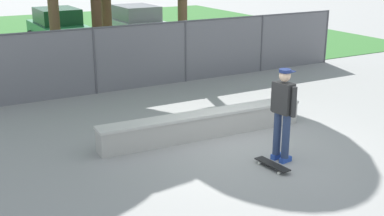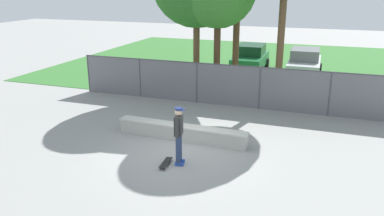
% 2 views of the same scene
% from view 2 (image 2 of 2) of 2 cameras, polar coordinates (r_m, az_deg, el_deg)
% --- Properties ---
extents(ground_plane, '(80.00, 80.00, 0.00)m').
position_cam_2_polar(ground_plane, '(12.98, -1.26, -6.73)').
color(ground_plane, gray).
extents(grass_strip, '(26.68, 20.00, 0.02)m').
position_cam_2_polar(grass_strip, '(27.85, 10.48, 6.39)').
color(grass_strip, '#336B2D').
rests_on(grass_strip, ground).
extents(concrete_ledge, '(4.85, 0.67, 0.56)m').
position_cam_2_polar(concrete_ledge, '(14.02, -1.53, -3.55)').
color(concrete_ledge, '#A8A59E').
rests_on(concrete_ledge, ground).
extents(skateboarder, '(0.35, 0.59, 1.84)m').
position_cam_2_polar(skateboarder, '(11.90, -1.96, -3.68)').
color(skateboarder, '#2647A5').
rests_on(skateboarder, ground).
extents(skateboard, '(0.27, 0.81, 0.09)m').
position_cam_2_polar(skateboard, '(12.23, -3.86, -7.99)').
color(skateboard, black).
rests_on(skateboard, ground).
extents(chainlink_fence, '(14.75, 0.07, 1.92)m').
position_cam_2_polar(chainlink_fence, '(17.76, 5.20, 3.57)').
color(chainlink_fence, '#4C4C51').
rests_on(chainlink_fence, ground).
extents(car_green, '(2.07, 4.23, 1.66)m').
position_cam_2_polar(car_green, '(25.32, 8.52, 7.28)').
color(car_green, '#1E6638').
rests_on(car_green, ground).
extents(car_silver, '(2.07, 4.23, 1.66)m').
position_cam_2_polar(car_silver, '(24.35, 16.10, 6.36)').
color(car_silver, '#B7BABF').
rests_on(car_silver, ground).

